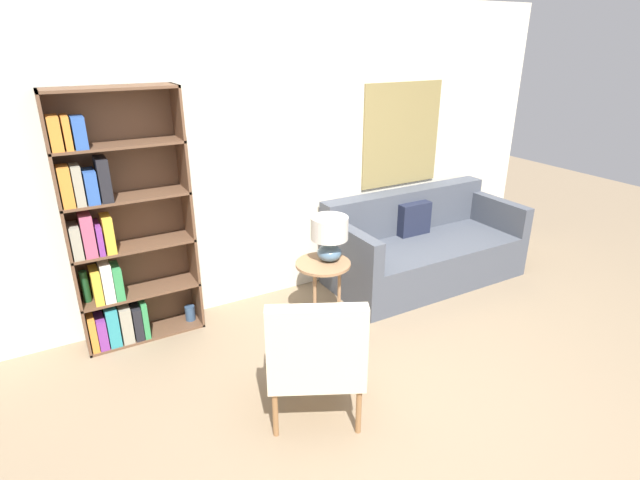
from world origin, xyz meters
name	(u,v)px	position (x,y,z in m)	size (l,w,h in m)	color
ground_plane	(397,414)	(0.00, 0.00, 0.00)	(14.00, 14.00, 0.00)	#847056
wall_back	(268,157)	(0.03, 2.03, 1.35)	(6.40, 0.08, 2.70)	silver
bookshelf	(114,239)	(-1.38, 1.85, 0.90)	(0.93, 0.30, 2.03)	brown
armchair	(316,353)	(-0.49, 0.23, 0.52)	(0.80, 0.79, 0.92)	olive
couch	(421,248)	(1.50, 1.55, 0.32)	(1.99, 0.93, 0.87)	#474C56
side_table	(323,270)	(0.17, 1.29, 0.50)	(0.47, 0.47, 0.57)	#99704C
table_lamp	(329,234)	(0.24, 1.30, 0.81)	(0.32, 0.32, 0.40)	slate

